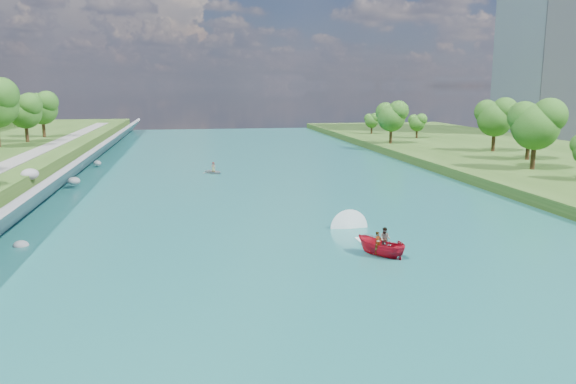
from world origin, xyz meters
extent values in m
plane|color=#2D5119|center=(0.00, 0.00, 0.00)|extent=(260.00, 260.00, 0.00)
cube|color=#17555B|center=(0.00, 20.00, 0.05)|extent=(55.00, 240.00, 0.10)
cube|color=slate|center=(-25.85, 20.00, 1.80)|extent=(3.54, 236.00, 4.05)
ellipsoid|color=gray|center=(-24.06, 11.37, 0.12)|extent=(1.29, 1.17, 0.89)
ellipsoid|color=gray|center=(-25.87, 19.67, 2.36)|extent=(0.95, 0.95, 0.71)
ellipsoid|color=gray|center=(-27.70, 29.46, 3.50)|extent=(1.89, 2.31, 1.26)
ellipsoid|color=gray|center=(-25.00, 39.41, 0.97)|extent=(1.61, 1.81, 1.05)
ellipsoid|color=gray|center=(-25.81, 46.03, 2.20)|extent=(1.76, 1.70, 1.23)
ellipsoid|color=gray|center=(-24.92, 58.68, 0.76)|extent=(1.23, 1.23, 0.85)
cube|color=gray|center=(82.50, 95.00, 30.00)|extent=(22.00, 22.00, 60.00)
ellipsoid|color=#2C5316|center=(-38.15, 68.83, 8.49)|extent=(5.99, 5.99, 9.99)
ellipsoid|color=#2C5316|center=(-37.62, 78.66, 8.63)|extent=(6.16, 6.16, 10.27)
ellipsoid|color=#2C5316|center=(38.61, 35.37, 7.36)|extent=(7.03, 7.03, 11.72)
ellipsoid|color=#2C5316|center=(44.19, 45.32, 6.81)|extent=(6.37, 6.37, 10.61)
ellipsoid|color=#2C5316|center=(44.98, 57.25, 7.16)|extent=(6.79, 6.79, 11.31)
ellipsoid|color=#2C5316|center=(31.54, 74.28, 6.62)|extent=(6.14, 6.14, 10.24)
ellipsoid|color=#2C5316|center=(41.83, 85.07, 4.75)|extent=(3.90, 3.90, 6.50)
ellipsoid|color=#2C5316|center=(35.25, 97.98, 4.53)|extent=(3.63, 3.63, 6.06)
imported|color=#A90D1E|center=(4.71, 3.42, 0.91)|extent=(3.87, 4.26, 1.62)
imported|color=#66605B|center=(4.31, 3.02, 1.32)|extent=(0.76, 0.67, 1.74)
imported|color=#66605B|center=(5.21, 3.92, 1.35)|extent=(1.11, 1.09, 1.81)
cube|color=white|center=(4.71, 6.42, 0.13)|extent=(0.90, 5.00, 0.06)
imported|color=#989CA0|center=(-6.35, 48.51, 0.44)|extent=(3.86, 4.06, 0.68)
imported|color=#66605B|center=(-6.35, 48.51, 1.09)|extent=(0.84, 0.69, 1.48)
camera|label=1|loc=(-9.86, -37.14, 13.27)|focal=35.00mm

